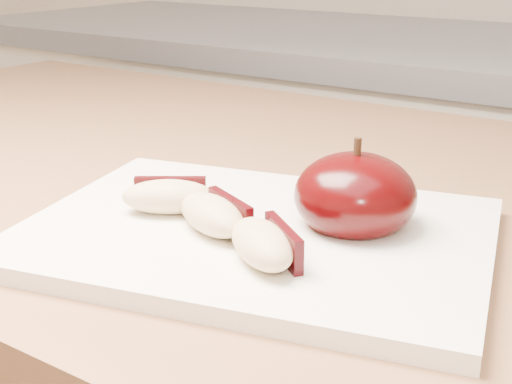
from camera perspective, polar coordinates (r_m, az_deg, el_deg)
The scene contains 5 objects.
cutting_board at distance 0.50m, azimuth 0.00°, elevation -3.42°, with size 0.32×0.23×0.01m, color white.
apple_half at distance 0.49m, azimuth 7.93°, elevation -0.29°, with size 0.09×0.09×0.07m.
apple_wedge_a at distance 0.52m, azimuth -7.01°, elevation -0.32°, with size 0.07×0.06×0.02m.
apple_wedge_b at distance 0.48m, azimuth -3.37°, elevation -1.80°, with size 0.07×0.06×0.02m.
apple_wedge_c at distance 0.44m, azimuth 0.67°, elevation -4.14°, with size 0.07×0.07×0.02m.
Camera 1 is at (0.18, -0.02, 1.10)m, focal length 50.00 mm.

